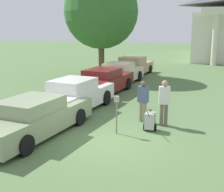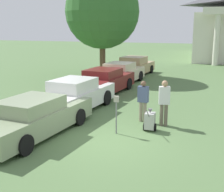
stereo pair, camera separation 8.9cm
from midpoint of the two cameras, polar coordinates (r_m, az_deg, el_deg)
name	(u,v)px [view 1 (the left image)]	position (r m, az deg, el deg)	size (l,w,h in m)	color
ground_plane	(107,141)	(10.75, -1.20, -8.26)	(120.00, 120.00, 0.00)	#517042
parked_car_sage	(34,118)	(11.48, -14.25, -3.87)	(2.41, 5.40, 1.38)	gray
parked_car_white	(75,96)	(14.43, -6.99, 0.04)	(2.33, 4.99, 1.49)	silver
parked_car_maroon	(104,82)	(18.07, -1.70, 2.66)	(2.43, 5.04, 1.43)	maroon
parked_car_cream	(120,74)	(21.16, 1.27, 4.12)	(2.37, 4.85, 1.41)	beige
parked_car_tan	(133,66)	(24.83, 3.80, 5.41)	(2.42, 4.82, 1.46)	tan
parking_meter	(117,108)	(11.20, 0.61, -2.14)	(0.18, 0.09, 1.41)	slate
person_worker	(143,99)	(12.69, 5.50, -0.47)	(0.44, 0.27, 1.69)	gray
person_supervisor	(164,100)	(12.23, 9.33, -0.73)	(0.46, 0.32, 1.81)	#665B4C
equipment_cart	(150,121)	(11.77, 6.75, -4.48)	(0.48, 0.99, 1.00)	#B2B2AD
shade_tree	(101,12)	(23.88, -2.12, 15.16)	(5.49, 5.49, 7.59)	brown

